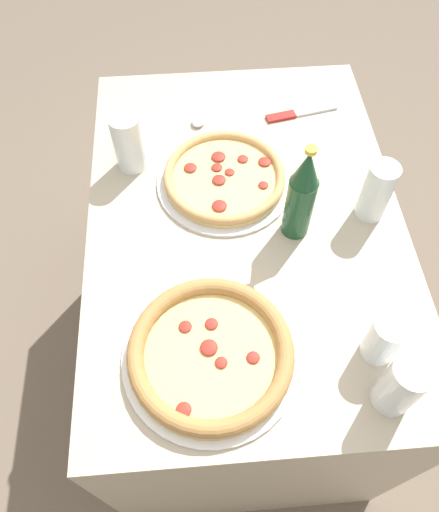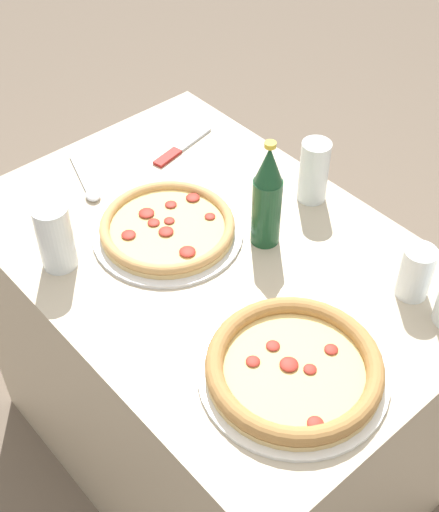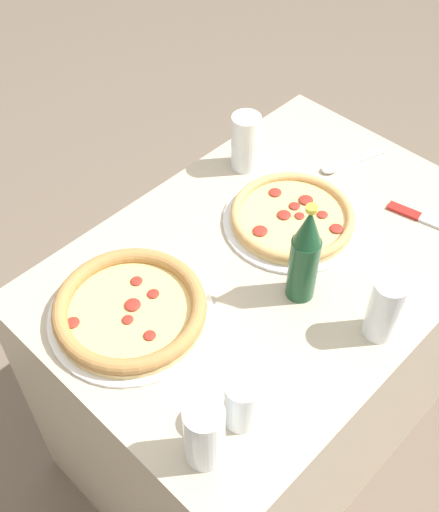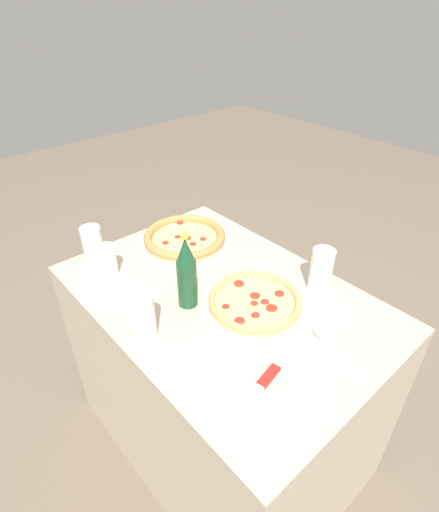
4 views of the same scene
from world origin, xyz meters
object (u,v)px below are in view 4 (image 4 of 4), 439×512
Objects in this scene: pizza_salami at (185,238)px; spoon at (329,343)px; glass_water at (93,248)px; beer_bottle at (187,273)px; glass_cola at (144,319)px; glass_red_wine at (107,262)px; pizza_pepperoni at (255,302)px; glass_mango_juice at (321,272)px; knife at (258,389)px.

pizza_salami is 1.80× the size of spoon.
beer_bottle is (0.38, 0.11, 0.05)m from glass_water.
glass_cola is (0.41, -0.06, 0.00)m from glass_water.
beer_bottle is at bearing 20.19° from glass_red_wine.
pizza_salami reaches higher than pizza_pepperoni.
pizza_pepperoni is 2.17× the size of glass_mango_juice.
pizza_pepperoni reaches higher than knife.
glass_water is 0.58× the size of beer_bottle.
pizza_salami is 0.33m from glass_water.
glass_cola is 0.78× the size of spoon.
glass_mango_juice reaches higher than glass_water.
glass_mango_juice is 0.25m from spoon.
glass_mango_juice reaches higher than pizza_salami.
pizza_salami is 0.67m from spoon.
glass_mango_juice is 0.76m from glass_water.
pizza_pepperoni is 0.58m from glass_water.
glass_cola is at bearing -162.61° from knife.
pizza_pepperoni is at bearing 135.99° from knife.
beer_bottle is at bearing 100.42° from glass_cola.
pizza_salami is 0.70m from knife.
pizza_pepperoni is 0.50m from glass_red_wine.
glass_red_wine is at bearing -159.81° from beer_bottle.
pizza_salami is 1.73× the size of knife.
glass_cola is at bearing -11.27° from glass_red_wine.
pizza_salami is 2.30× the size of glass_cola.
glass_red_wine is at bearing -157.15° from spoon.
pizza_salami reaches higher than knife.
glass_red_wine is (0.09, 0.00, -0.01)m from glass_water.
glass_red_wine is 0.74m from spoon.
knife is 1.04× the size of spoon.
glass_water is 0.09m from glass_red_wine.
beer_bottle is 1.28× the size of knife.
spoon is (0.39, 0.18, -0.11)m from beer_bottle.
glass_cola is at bearing -50.08° from pizza_salami.
glass_water reaches higher than spoon.
glass_water is 0.75m from knife.
glass_red_wine reaches higher than pizza_pepperoni.
spoon is at bearing -46.60° from glass_mango_juice.
beer_bottle is (-0.22, -0.35, 0.05)m from glass_mango_juice.
knife is (0.33, 0.10, -0.06)m from glass_cola.
glass_red_wine is at bearing 0.54° from glass_water.
spoon is (0.24, 0.04, -0.01)m from pizza_pepperoni.
knife is at bearing 17.39° from glass_cola.
spoon is (0.68, 0.29, -0.05)m from glass_red_wine.
glass_mango_juice is at bearing 70.76° from pizza_pepperoni.
pizza_pepperoni is at bearing 70.21° from glass_cola.
glass_red_wine is (-0.01, -0.31, 0.03)m from pizza_salami.
pizza_salami is at bearing 157.13° from knife.
glass_red_wine reaches higher than pizza_salami.
beer_bottle is 0.44m from spoon.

